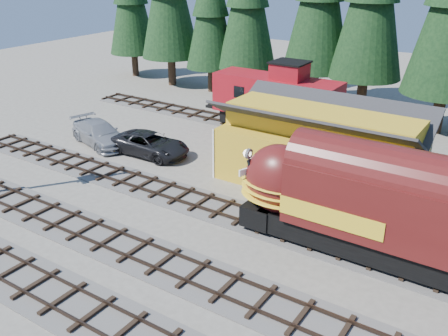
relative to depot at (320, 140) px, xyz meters
The scene contains 7 objects.
ground 10.91m from the depot, 89.99° to the right, with size 120.00×120.00×0.00m, color #6B665B.
track_spur 12.83m from the depot, 143.13° to the left, with size 32.00×3.20×0.33m.
depot is the anchor object (origin of this frame).
locomotive 9.12m from the depot, 45.48° to the right, with size 16.37×3.25×4.45m.
caboose 10.24m from the depot, 132.90° to the left, with size 10.53×3.05×5.47m.
pickup_truck_a 12.55m from the depot, 169.65° to the right, with size 2.79×6.05×1.68m, color black.
pickup_truck_b 17.21m from the depot, behind, with size 2.48×6.11×1.77m, color #999BA0.
Camera 1 is at (11.09, -17.15, 13.73)m, focal length 40.00 mm.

